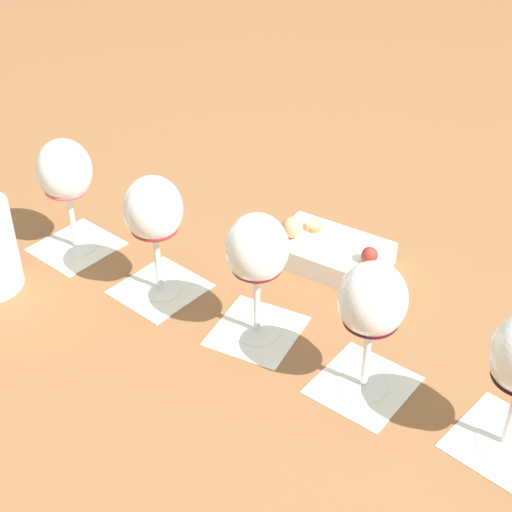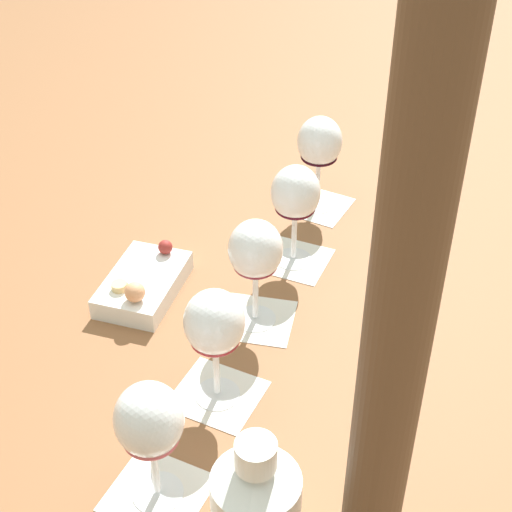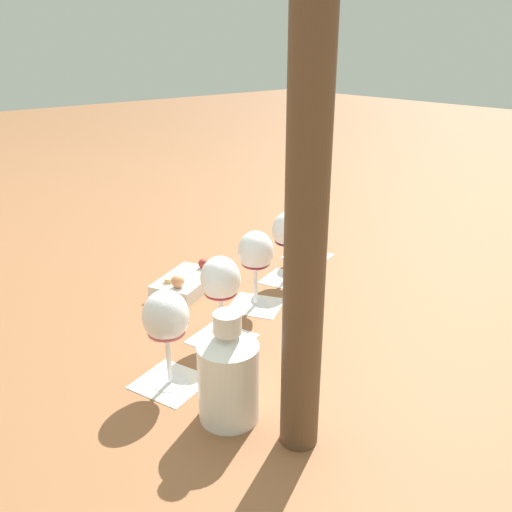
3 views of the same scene
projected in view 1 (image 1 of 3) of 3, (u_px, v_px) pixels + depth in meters
The scene contains 11 objects.
ground_plane at pixel (257, 331), 1.00m from camera, with size 8.00×8.00×0.00m, color brown.
tasting_card_0 at pixel (77, 246), 1.15m from camera, with size 0.13×0.14×0.00m.
tasting_card_1 at pixel (160, 289), 1.07m from camera, with size 0.13×0.14×0.00m.
tasting_card_2 at pixel (256, 329), 1.00m from camera, with size 0.15×0.15×0.00m.
tasting_card_3 at pixel (363, 385), 0.92m from camera, with size 0.13×0.14×0.00m.
tasting_card_4 at pixel (504, 442), 0.85m from camera, with size 0.13×0.13×0.00m.
wine_glass_0 at pixel (65, 175), 1.08m from camera, with size 0.08×0.08×0.17m.
wine_glass_1 at pixel (153, 214), 1.00m from camera, with size 0.08×0.08×0.17m.
wine_glass_2 at pixel (256, 253), 0.93m from camera, with size 0.08×0.08×0.17m.
wine_glass_3 at pixel (372, 305), 0.85m from camera, with size 0.08×0.08×0.17m.
snack_dish at pixel (329, 251), 1.11m from camera, with size 0.19×0.16×0.06m.
Camera 1 is at (0.64, -0.41, 0.66)m, focal length 55.00 mm.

